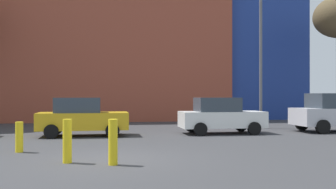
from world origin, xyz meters
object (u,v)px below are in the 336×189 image
bollard_yellow_0 (113,142)px  bollard_yellow_2 (19,137)px  bollard_yellow_1 (67,141)px  street_lamp (261,35)px  parked_car_3 (221,116)px  parked_car_2 (82,117)px

bollard_yellow_0 → bollard_yellow_2: size_ratio=1.23×
bollard_yellow_1 → street_lamp: bearing=44.7°
bollard_yellow_1 → bollard_yellow_0: bearing=-23.0°
parked_car_3 → bollard_yellow_0: 9.06m
bollard_yellow_0 → bollard_yellow_1: bollard_yellow_0 is taller
bollard_yellow_2 → street_lamp: street_lamp is taller
parked_car_3 → bollard_yellow_1: size_ratio=3.34×
parked_car_2 → bollard_yellow_2: (-1.70, -4.64, -0.36)m
street_lamp → parked_car_3: bearing=-140.9°
parked_car_3 → bollard_yellow_0: parked_car_3 is taller
bollard_yellow_1 → bollard_yellow_2: bearing=126.7°
parked_car_3 → street_lamp: street_lamp is taller
bollard_yellow_1 → parked_car_3: bearing=47.0°
parked_car_2 → bollard_yellow_0: parked_car_2 is taller
parked_car_3 → bollard_yellow_1: 9.42m
parked_car_3 → bollard_yellow_2: parked_car_3 is taller
bollard_yellow_1 → bollard_yellow_2: (-1.68, 2.25, -0.10)m
parked_car_3 → bollard_yellow_0: (-5.22, -7.40, -0.25)m
parked_car_2 → street_lamp: 10.67m
bollard_yellow_1 → street_lamp: 14.09m
parked_car_3 → street_lamp: (3.07, 2.50, 4.24)m
parked_car_2 → parked_car_3: 6.39m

